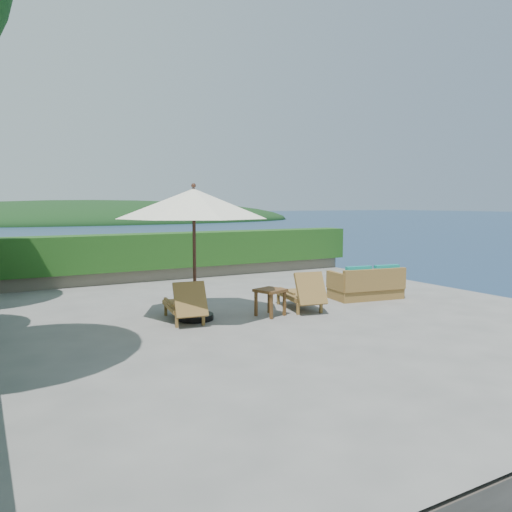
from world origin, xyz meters
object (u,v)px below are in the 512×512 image
lounge_left (185,304)px  side_table (270,294)px  lounge_right (301,293)px  wicker_loveseat (367,285)px  patio_umbrella (194,205)px

lounge_left → side_table: (1.64, -0.36, 0.11)m
side_table → lounge_right: bearing=11.3°
side_table → wicker_loveseat: bearing=8.7°
wicker_loveseat → lounge_right: bearing=-163.8°
patio_umbrella → lounge_left: 1.86m
patio_umbrella → wicker_loveseat: (4.30, 0.01, -1.87)m
patio_umbrella → lounge_right: bearing=-6.5°
lounge_left → side_table: lounge_left is taller
patio_umbrella → lounge_right: size_ratio=2.00×
lounge_left → wicker_loveseat: lounge_left is taller
side_table → patio_umbrella: bearing=163.0°
patio_umbrella → lounge_right: (2.27, -0.26, -1.83)m
side_table → wicker_loveseat: 2.92m
patio_umbrella → lounge_right: 2.93m
side_table → wicker_loveseat: size_ratio=0.37×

